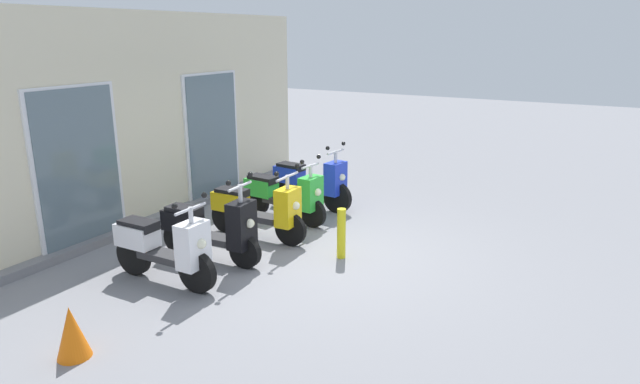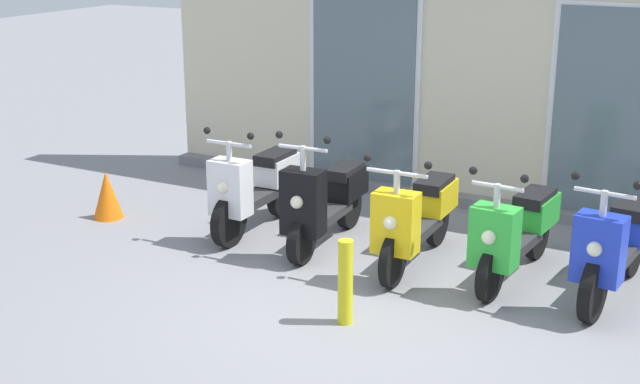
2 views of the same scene
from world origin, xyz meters
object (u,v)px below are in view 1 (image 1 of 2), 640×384
at_px(scooter_white, 164,247).
at_px(scooter_black, 212,228).
at_px(scooter_green, 284,194).
at_px(curb_bollard, 341,233).
at_px(scooter_blue, 311,181).
at_px(scooter_yellow, 257,208).
at_px(traffic_cone, 72,332).

height_order(scooter_white, scooter_black, scooter_black).
height_order(scooter_white, scooter_green, scooter_white).
bearing_deg(curb_bollard, scooter_white, 139.61).
relative_size(scooter_black, scooter_blue, 0.94).
xyz_separation_m(scooter_yellow, scooter_green, (0.90, 0.11, -0.02)).
distance_m(scooter_blue, curb_bollard, 2.34).
height_order(scooter_yellow, curb_bollard, scooter_yellow).
bearing_deg(scooter_white, scooter_yellow, -3.04).
distance_m(scooter_yellow, scooter_blue, 1.75).
bearing_deg(scooter_blue, scooter_green, 179.51).
bearing_deg(scooter_black, curb_bollard, -57.10).
relative_size(scooter_white, scooter_blue, 0.94).
bearing_deg(scooter_blue, traffic_cone, -175.37).
relative_size(curb_bollard, traffic_cone, 1.35).
height_order(scooter_green, curb_bollard, scooter_green).
relative_size(scooter_green, curb_bollard, 2.30).
bearing_deg(scooter_black, scooter_yellow, -2.84).
bearing_deg(curb_bollard, scooter_blue, 40.46).
relative_size(scooter_yellow, scooter_green, 1.02).
distance_m(scooter_yellow, curb_bollard, 1.42).
height_order(scooter_black, traffic_cone, scooter_black).
distance_m(scooter_yellow, traffic_cone, 3.45).
bearing_deg(scooter_green, traffic_cone, -174.37).
xyz_separation_m(scooter_white, scooter_black, (0.83, -0.05, -0.01)).
xyz_separation_m(scooter_white, scooter_blue, (3.55, 0.01, -0.00)).
height_order(scooter_black, scooter_blue, scooter_black).
bearing_deg(scooter_white, scooter_green, 0.37).
relative_size(scooter_white, scooter_green, 0.97).
xyz_separation_m(scooter_black, scooter_blue, (2.72, 0.06, 0.00)).
bearing_deg(scooter_white, scooter_black, -3.27).
relative_size(scooter_yellow, traffic_cone, 3.17).
bearing_deg(traffic_cone, scooter_yellow, 5.22).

